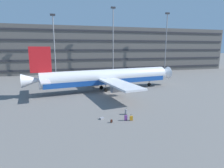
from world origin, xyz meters
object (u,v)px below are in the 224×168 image
(suitcase_upright, at_px, (131,118))
(suitcase_silver, at_px, (102,118))
(airliner, at_px, (107,77))
(backpack_teal, at_px, (111,121))
(suitcase_purple, at_px, (126,112))
(suitcase_black, at_px, (126,118))

(suitcase_upright, relative_size, suitcase_silver, 1.21)
(airliner, bearing_deg, backpack_teal, -102.09)
(suitcase_purple, relative_size, backpack_teal, 1.71)
(suitcase_purple, height_order, suitcase_upright, suitcase_purple)
(suitcase_black, height_order, suitcase_silver, suitcase_black)
(airliner, height_order, suitcase_silver, airliner)
(airliner, distance_m, suitcase_upright, 20.62)
(airliner, relative_size, backpack_teal, 69.92)
(airliner, height_order, suitcase_black, airliner)
(suitcase_black, distance_m, suitcase_silver, 3.63)
(suitcase_upright, bearing_deg, backpack_teal, -179.93)
(suitcase_silver, bearing_deg, suitcase_purple, 11.90)
(suitcase_purple, distance_m, suitcase_silver, 4.28)
(airliner, relative_size, suitcase_silver, 51.16)
(suitcase_upright, xyz_separation_m, suitcase_black, (-0.75, 0.24, 0.05))
(airliner, bearing_deg, suitcase_upright, -93.81)
(backpack_teal, bearing_deg, suitcase_black, 6.19)
(airliner, xyz_separation_m, suitcase_silver, (-5.40, -18.64, -3.13))
(suitcase_purple, bearing_deg, backpack_teal, -140.20)
(suitcase_upright, bearing_deg, airliner, 86.19)
(backpack_teal, bearing_deg, airliner, 77.91)
(suitcase_purple, distance_m, suitcase_black, 2.53)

